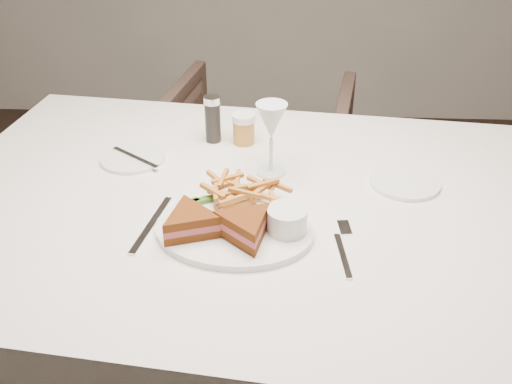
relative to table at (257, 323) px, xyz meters
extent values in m
cube|color=silver|center=(0.00, 0.00, 0.00)|extent=(1.57, 1.14, 0.75)
imported|color=#4E3930|center=(-0.05, 0.91, -0.02)|extent=(0.78, 0.74, 0.71)
ellipsoid|color=white|center=(-0.04, -0.13, 0.38)|extent=(0.35, 0.28, 0.01)
cube|color=silver|center=(-0.21, -0.11, 0.38)|extent=(0.05, 0.20, 0.00)
cylinder|color=white|center=(-0.32, 0.17, 0.38)|extent=(0.16, 0.16, 0.01)
cylinder|color=white|center=(0.34, 0.08, 0.38)|extent=(0.16, 0.16, 0.01)
cylinder|color=black|center=(-0.13, 0.28, 0.44)|extent=(0.04, 0.04, 0.12)
cylinder|color=#B1732A|center=(-0.05, 0.27, 0.42)|extent=(0.06, 0.06, 0.08)
cube|color=#376222|center=(-0.12, -0.04, 0.40)|extent=(0.06, 0.04, 0.01)
cube|color=#376222|center=(-0.14, -0.06, 0.40)|extent=(0.05, 0.05, 0.01)
cylinder|color=white|center=(0.07, -0.13, 0.42)|extent=(0.08, 0.08, 0.05)
camera|label=1|loc=(0.05, -1.05, 1.05)|focal=40.00mm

